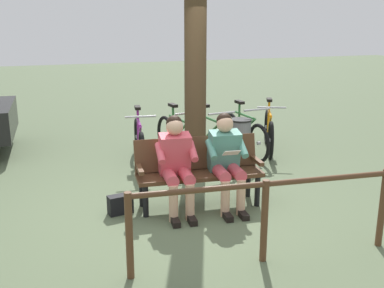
% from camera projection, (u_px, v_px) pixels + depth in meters
% --- Properties ---
extents(ground_plane, '(40.00, 40.00, 0.00)m').
position_uv_depth(ground_plane, '(180.00, 208.00, 5.89)').
color(ground_plane, '#566647').
extents(bench, '(1.64, 0.63, 0.87)m').
position_uv_depth(bench, '(198.00, 167.00, 5.91)').
color(bench, '#51331E').
rests_on(bench, ground).
extents(person_reading, '(0.52, 0.79, 1.20)m').
position_uv_depth(person_reading, '(226.00, 157.00, 5.78)').
color(person_reading, '#4C8C7A').
rests_on(person_reading, ground).
extents(person_companion, '(0.52, 0.79, 1.20)m').
position_uv_depth(person_companion, '(176.00, 160.00, 5.64)').
color(person_companion, '#D84C59').
rests_on(person_companion, ground).
extents(handbag, '(0.32, 0.19, 0.24)m').
position_uv_depth(handbag, '(120.00, 204.00, 5.70)').
color(handbag, black).
rests_on(handbag, ground).
extents(tree_trunk, '(0.33, 0.33, 3.97)m').
position_uv_depth(tree_trunk, '(195.00, 43.00, 6.86)').
color(tree_trunk, '#4C3823').
rests_on(tree_trunk, ground).
extents(litter_bin, '(0.35, 0.35, 0.75)m').
position_uv_depth(litter_bin, '(240.00, 141.00, 7.61)').
color(litter_bin, slate).
rests_on(litter_bin, ground).
extents(bicycle_red, '(0.77, 1.55, 0.94)m').
position_uv_depth(bicycle_red, '(269.00, 132.00, 8.34)').
color(bicycle_red, black).
rests_on(bicycle_red, ground).
extents(bicycle_silver, '(0.48, 1.68, 0.94)m').
position_uv_depth(bicycle_silver, '(244.00, 135.00, 8.13)').
color(bicycle_silver, black).
rests_on(bicycle_silver, ground).
extents(bicycle_purple, '(0.48, 1.68, 0.94)m').
position_uv_depth(bicycle_purple, '(209.00, 139.00, 7.84)').
color(bicycle_purple, black).
rests_on(bicycle_purple, ground).
extents(bicycle_black, '(0.48, 1.67, 0.94)m').
position_uv_depth(bicycle_black, '(178.00, 139.00, 7.84)').
color(bicycle_black, black).
rests_on(bicycle_black, ground).
extents(bicycle_green, '(0.48, 1.67, 0.94)m').
position_uv_depth(bicycle_green, '(139.00, 143.00, 7.61)').
color(bicycle_green, black).
rests_on(bicycle_green, ground).
extents(railing_fence, '(2.70, 0.30, 0.85)m').
position_uv_depth(railing_fence, '(265.00, 207.00, 4.47)').
color(railing_fence, '#51331E').
rests_on(railing_fence, ground).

